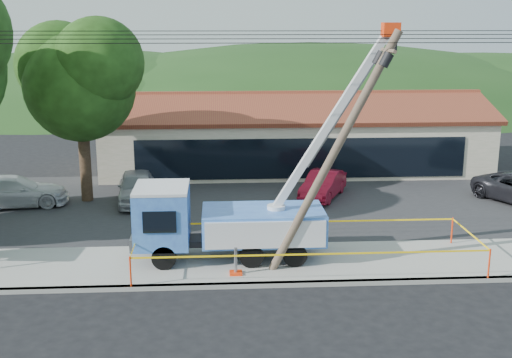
{
  "coord_description": "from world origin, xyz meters",
  "views": [
    {
      "loc": [
        -0.52,
        -17.9,
        8.69
      ],
      "look_at": [
        0.85,
        5.0,
        3.03
      ],
      "focal_mm": 45.0,
      "sensor_mm": 36.0,
      "label": 1
    }
  ],
  "objects_px": {
    "utility_truck": "(224,219)",
    "car_silver": "(138,204)",
    "leaning_pole": "(340,142)",
    "car_white": "(15,208)",
    "car_red": "(323,200)"
  },
  "relations": [
    {
      "from": "car_white",
      "to": "leaning_pole",
      "type": "bearing_deg",
      "value": -132.03
    },
    {
      "from": "leaning_pole",
      "to": "car_red",
      "type": "height_order",
      "value": "leaning_pole"
    },
    {
      "from": "car_silver",
      "to": "utility_truck",
      "type": "bearing_deg",
      "value": -69.26
    },
    {
      "from": "leaning_pole",
      "to": "car_white",
      "type": "distance_m",
      "value": 17.09
    },
    {
      "from": "car_silver",
      "to": "car_red",
      "type": "bearing_deg",
      "value": -5.16
    },
    {
      "from": "car_red",
      "to": "utility_truck",
      "type": "bearing_deg",
      "value": -96.09
    },
    {
      "from": "leaning_pole",
      "to": "car_silver",
      "type": "bearing_deg",
      "value": 131.47
    },
    {
      "from": "utility_truck",
      "to": "leaning_pole",
      "type": "relative_size",
      "value": 1.12
    },
    {
      "from": "car_silver",
      "to": "car_red",
      "type": "height_order",
      "value": "car_silver"
    },
    {
      "from": "utility_truck",
      "to": "leaning_pole",
      "type": "distance_m",
      "value": 5.15
    },
    {
      "from": "leaning_pole",
      "to": "car_white",
      "type": "relative_size",
      "value": 1.67
    },
    {
      "from": "utility_truck",
      "to": "car_white",
      "type": "height_order",
      "value": "utility_truck"
    },
    {
      "from": "leaning_pole",
      "to": "car_red",
      "type": "xyz_separation_m",
      "value": [
        1.06,
        9.41,
        -4.7
      ]
    },
    {
      "from": "leaning_pole",
      "to": "utility_truck",
      "type": "bearing_deg",
      "value": 162.65
    },
    {
      "from": "utility_truck",
      "to": "car_silver",
      "type": "xyz_separation_m",
      "value": [
        -4.13,
        7.91,
        -1.64
      ]
    }
  ]
}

